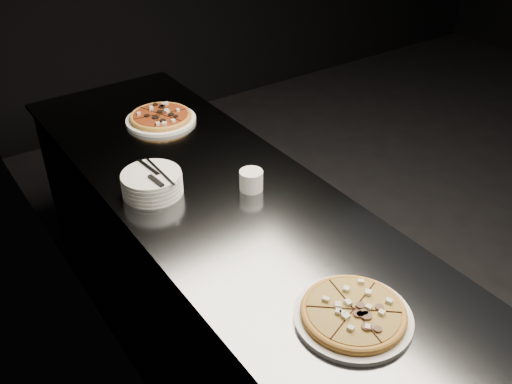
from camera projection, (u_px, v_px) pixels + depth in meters
wall_left at (111, 100)px, 1.64m from camera, size 0.02×5.00×2.80m
counter at (228, 289)px, 2.34m from camera, size 0.74×2.44×0.92m
pizza_mushroom at (353, 314)px, 1.57m from camera, size 0.38×0.38×0.04m
pizza_tomato at (161, 117)px, 2.58m from camera, size 0.32×0.32×0.04m
plate_stack at (152, 183)px, 2.08m from camera, size 0.22×0.22×0.08m
cutlery at (155, 174)px, 2.05m from camera, size 0.08×0.23×0.01m
ramekin at (251, 180)px, 2.10m from camera, size 0.09×0.09×0.08m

